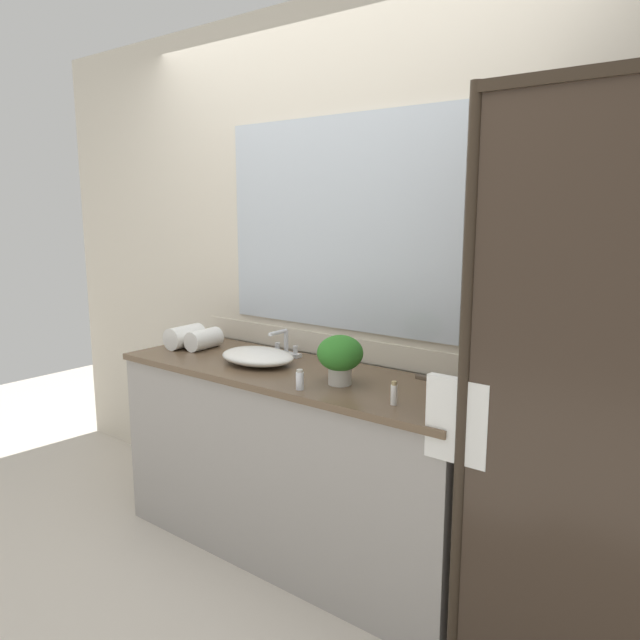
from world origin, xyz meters
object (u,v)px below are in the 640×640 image
object	(u,v)px
potted_plant	(340,355)
rolled_towel_middle	(204,339)
amenity_bottle_body_wash	(300,380)
sink_basin	(258,356)
amenity_bottle_lotion	(394,394)
faucet	(285,347)
rolled_towel_near_edge	(184,337)

from	to	relation	value
potted_plant	rolled_towel_middle	size ratio (longest dim) A/B	1.09
amenity_bottle_body_wash	rolled_towel_middle	world-z (taller)	rolled_towel_middle
sink_basin	rolled_towel_middle	xyz separation A→B (m)	(-0.44, 0.05, 0.02)
amenity_bottle_lotion	amenity_bottle_body_wash	bearing A→B (deg)	-170.22
sink_basin	amenity_bottle_body_wash	xyz separation A→B (m)	(0.43, -0.20, 0.00)
faucet	amenity_bottle_lotion	distance (m)	0.89
potted_plant	amenity_bottle_body_wash	size ratio (longest dim) A/B	2.48
sink_basin	amenity_bottle_lotion	bearing A→B (deg)	-9.01
faucet	potted_plant	world-z (taller)	potted_plant
amenity_bottle_body_wash	rolled_towel_near_edge	size ratio (longest dim) A/B	0.42
faucet	amenity_bottle_body_wash	world-z (taller)	faucet
amenity_bottle_lotion	potted_plant	bearing A→B (deg)	163.43
sink_basin	rolled_towel_middle	bearing A→B (deg)	173.33
sink_basin	rolled_towel_middle	distance (m)	0.44
amenity_bottle_body_wash	rolled_towel_near_edge	bearing A→B (deg)	167.68
rolled_towel_middle	amenity_bottle_lotion	bearing A→B (deg)	-8.21
potted_plant	rolled_towel_near_edge	size ratio (longest dim) A/B	1.03
amenity_bottle_body_wash	amenity_bottle_lotion	bearing A→B (deg)	9.78
sink_basin	amenity_bottle_lotion	xyz separation A→B (m)	(0.83, -0.13, 0.01)
rolled_towel_near_edge	faucet	bearing A→B (deg)	18.69
sink_basin	faucet	xyz separation A→B (m)	(-0.00, 0.20, 0.01)
rolled_towel_middle	potted_plant	bearing A→B (deg)	-5.28
amenity_bottle_body_wash	rolled_towel_near_edge	distance (m)	1.00
potted_plant	rolled_towel_middle	distance (m)	0.95
faucet	amenity_bottle_body_wash	distance (m)	0.58
sink_basin	amenity_bottle_body_wash	distance (m)	0.47
rolled_towel_near_edge	rolled_towel_middle	size ratio (longest dim) A/B	1.06
rolled_towel_middle	rolled_towel_near_edge	bearing A→B (deg)	-160.37
faucet	amenity_bottle_lotion	bearing A→B (deg)	-21.57
amenity_bottle_lotion	rolled_towel_near_edge	xyz separation A→B (m)	(-1.38, 0.14, 0.02)
amenity_bottle_lotion	faucet	bearing A→B (deg)	158.43
sink_basin	potted_plant	distance (m)	0.52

